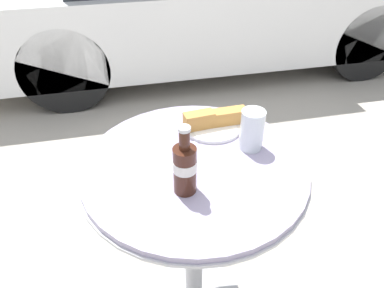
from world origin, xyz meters
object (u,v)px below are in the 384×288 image
object	(u,v)px
bistro_table	(194,209)
cola_bottle_left	(185,167)
lunch_plate_near	(213,122)
drinking_glass	(252,131)

from	to	relation	value
bistro_table	cola_bottle_left	world-z (taller)	cola_bottle_left
cola_bottle_left	lunch_plate_near	size ratio (longest dim) A/B	0.96
bistro_table	cola_bottle_left	xyz separation A→B (m)	(-0.05, -0.10, 0.28)
drinking_glass	lunch_plate_near	world-z (taller)	drinking_glass
drinking_glass	lunch_plate_near	xyz separation A→B (m)	(-0.09, 0.13, -0.04)
cola_bottle_left	drinking_glass	xyz separation A→B (m)	(0.24, 0.15, -0.02)
drinking_glass	lunch_plate_near	bearing A→B (deg)	123.20
cola_bottle_left	lunch_plate_near	world-z (taller)	cola_bottle_left
bistro_table	drinking_glass	distance (m)	0.32
bistro_table	lunch_plate_near	xyz separation A→B (m)	(0.11, 0.18, 0.22)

